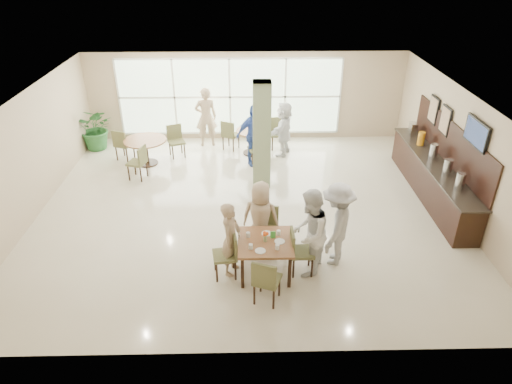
{
  "coord_description": "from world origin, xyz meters",
  "views": [
    {
      "loc": [
        0.01,
        -9.62,
        5.79
      ],
      "look_at": [
        0.2,
        -1.2,
        1.1
      ],
      "focal_mm": 32.0,
      "sensor_mm": 36.0,
      "label": 1
    }
  ],
  "objects_px": {
    "main_table": "(265,245)",
    "potted_plant": "(96,128)",
    "teen_far": "(261,218)",
    "adult_b": "(284,129)",
    "adult_standing": "(206,117)",
    "teen_standing": "(337,224)",
    "round_table_left": "(146,145)",
    "teen_right": "(309,233)",
    "buffet_counter": "(433,176)",
    "teen_left": "(231,239)",
    "round_table_right": "(253,136)",
    "adult_a": "(254,135)"
  },
  "relations": [
    {
      "from": "round_table_right",
      "to": "round_table_left",
      "type": "bearing_deg",
      "value": -167.72
    },
    {
      "from": "adult_standing",
      "to": "potted_plant",
      "type": "bearing_deg",
      "value": -5.91
    },
    {
      "from": "main_table",
      "to": "adult_standing",
      "type": "xyz_separation_m",
      "value": [
        -1.59,
        6.41,
        0.27
      ]
    },
    {
      "from": "main_table",
      "to": "round_table_right",
      "type": "relative_size",
      "value": 1.03
    },
    {
      "from": "teen_far",
      "to": "adult_b",
      "type": "bearing_deg",
      "value": -87.35
    },
    {
      "from": "round_table_right",
      "to": "teen_far",
      "type": "xyz_separation_m",
      "value": [
        0.08,
        -4.99,
        0.24
      ]
    },
    {
      "from": "adult_b",
      "to": "adult_standing",
      "type": "bearing_deg",
      "value": -86.57
    },
    {
      "from": "main_table",
      "to": "teen_left",
      "type": "height_order",
      "value": "teen_left"
    },
    {
      "from": "round_table_right",
      "to": "adult_standing",
      "type": "bearing_deg",
      "value": 155.39
    },
    {
      "from": "round_table_left",
      "to": "round_table_right",
      "type": "bearing_deg",
      "value": 12.28
    },
    {
      "from": "adult_a",
      "to": "buffet_counter",
      "type": "bearing_deg",
      "value": -46.92
    },
    {
      "from": "teen_far",
      "to": "teen_right",
      "type": "height_order",
      "value": "teen_right"
    },
    {
      "from": "teen_left",
      "to": "adult_a",
      "type": "distance_m",
      "value": 4.96
    },
    {
      "from": "adult_a",
      "to": "teen_far",
      "type": "bearing_deg",
      "value": -112.16
    },
    {
      "from": "potted_plant",
      "to": "adult_b",
      "type": "xyz_separation_m",
      "value": [
        5.76,
        -0.54,
        0.14
      ]
    },
    {
      "from": "round_table_left",
      "to": "teen_right",
      "type": "height_order",
      "value": "teen_right"
    },
    {
      "from": "main_table",
      "to": "adult_b",
      "type": "bearing_deg",
      "value": 82.14
    },
    {
      "from": "buffet_counter",
      "to": "teen_standing",
      "type": "xyz_separation_m",
      "value": [
        -2.93,
        -2.66,
        0.33
      ]
    },
    {
      "from": "teen_far",
      "to": "adult_standing",
      "type": "bearing_deg",
      "value": -62.46
    },
    {
      "from": "main_table",
      "to": "teen_far",
      "type": "relative_size",
      "value": 0.66
    },
    {
      "from": "adult_standing",
      "to": "round_table_right",
      "type": "bearing_deg",
      "value": 146.02
    },
    {
      "from": "round_table_right",
      "to": "teen_right",
      "type": "xyz_separation_m",
      "value": [
        0.98,
        -5.72,
        0.35
      ]
    },
    {
      "from": "adult_standing",
      "to": "teen_left",
      "type": "bearing_deg",
      "value": 89.01
    },
    {
      "from": "potted_plant",
      "to": "teen_far",
      "type": "height_order",
      "value": "teen_far"
    },
    {
      "from": "adult_a",
      "to": "teen_left",
      "type": "bearing_deg",
      "value": -119.11
    },
    {
      "from": "round_table_right",
      "to": "teen_right",
      "type": "distance_m",
      "value": 5.81
    },
    {
      "from": "round_table_left",
      "to": "adult_standing",
      "type": "relative_size",
      "value": 0.65
    },
    {
      "from": "buffet_counter",
      "to": "adult_standing",
      "type": "bearing_deg",
      "value": 150.14
    },
    {
      "from": "main_table",
      "to": "potted_plant",
      "type": "xyz_separation_m",
      "value": [
        -4.97,
        6.21,
        0.01
      ]
    },
    {
      "from": "round_table_right",
      "to": "teen_far",
      "type": "relative_size",
      "value": 0.64
    },
    {
      "from": "main_table",
      "to": "round_table_left",
      "type": "distance_m",
      "value": 6.03
    },
    {
      "from": "teen_right",
      "to": "adult_b",
      "type": "xyz_separation_m",
      "value": [
        -0.06,
        5.64,
        -0.08
      ]
    },
    {
      "from": "adult_standing",
      "to": "main_table",
      "type": "bearing_deg",
      "value": 94.55
    },
    {
      "from": "round_table_right",
      "to": "teen_far",
      "type": "bearing_deg",
      "value": -89.09
    },
    {
      "from": "teen_right",
      "to": "buffet_counter",
      "type": "bearing_deg",
      "value": 150.91
    },
    {
      "from": "main_table",
      "to": "buffet_counter",
      "type": "height_order",
      "value": "buffet_counter"
    },
    {
      "from": "teen_left",
      "to": "teen_right",
      "type": "relative_size",
      "value": 0.85
    },
    {
      "from": "teen_right",
      "to": "adult_b",
      "type": "relative_size",
      "value": 1.1
    },
    {
      "from": "main_table",
      "to": "teen_right",
      "type": "bearing_deg",
      "value": 2.4
    },
    {
      "from": "main_table",
      "to": "teen_standing",
      "type": "distance_m",
      "value": 1.48
    },
    {
      "from": "main_table",
      "to": "adult_standing",
      "type": "distance_m",
      "value": 6.61
    },
    {
      "from": "round_table_left",
      "to": "round_table_right",
      "type": "relative_size",
      "value": 1.19
    },
    {
      "from": "teen_far",
      "to": "teen_standing",
      "type": "relative_size",
      "value": 0.9
    },
    {
      "from": "round_table_left",
      "to": "round_table_right",
      "type": "height_order",
      "value": "same"
    },
    {
      "from": "teen_standing",
      "to": "adult_a",
      "type": "height_order",
      "value": "adult_a"
    },
    {
      "from": "teen_right",
      "to": "teen_left",
      "type": "bearing_deg",
      "value": -70.2
    },
    {
      "from": "potted_plant",
      "to": "teen_left",
      "type": "relative_size",
      "value": 0.88
    },
    {
      "from": "potted_plant",
      "to": "adult_a",
      "type": "distance_m",
      "value": 5.0
    },
    {
      "from": "teen_left",
      "to": "teen_far",
      "type": "bearing_deg",
      "value": -21.48
    },
    {
      "from": "buffet_counter",
      "to": "teen_left",
      "type": "relative_size",
      "value": 3.05
    }
  ]
}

